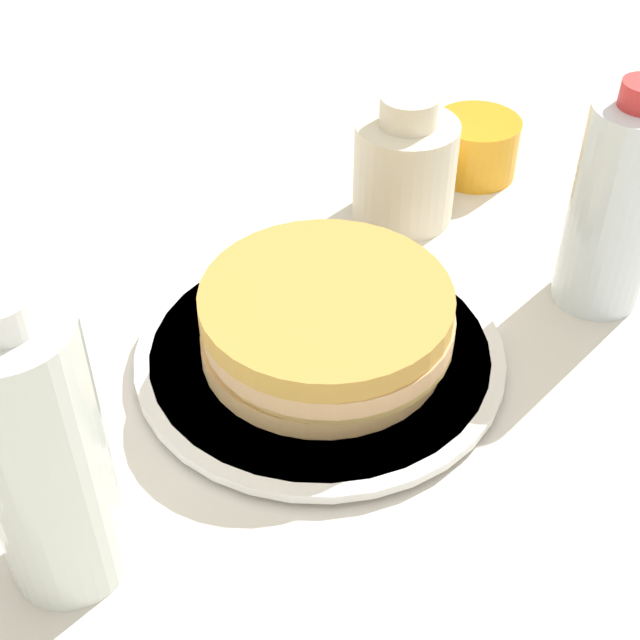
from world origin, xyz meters
The scene contains 7 objects.
ground_plane centered at (0.00, 0.00, 0.00)m, with size 4.00×4.00×0.00m, color silver.
plate centered at (-0.03, 0.00, 0.01)m, with size 0.27×0.27×0.01m.
pancake_stack centered at (-0.02, 0.00, 0.04)m, with size 0.18×0.19×0.06m.
juice_glass centered at (0.08, 0.28, 0.03)m, with size 0.08×0.08×0.06m.
cream_jug centered at (0.02, 0.20, 0.05)m, with size 0.09×0.09×0.12m.
water_bottle_mid centered at (-0.15, -0.19, 0.10)m, with size 0.07×0.07×0.20m.
water_bottle_far centered at (0.18, 0.11, 0.09)m, with size 0.07×0.07×0.19m.
Camera 1 is at (0.04, -0.48, 0.46)m, focal length 50.00 mm.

